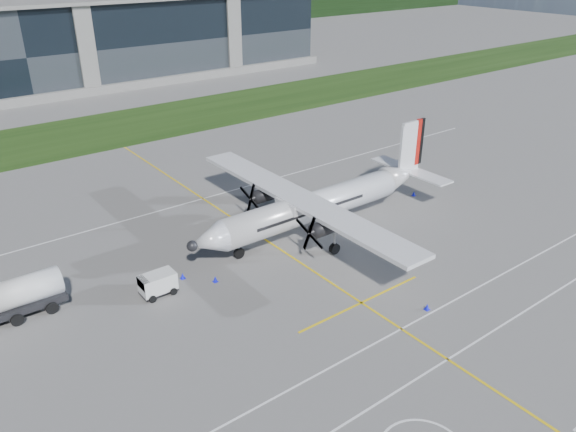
# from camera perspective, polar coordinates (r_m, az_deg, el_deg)

# --- Properties ---
(ground) EXTENTS (400.00, 400.00, 0.00)m
(ground) POSITION_cam_1_polar(r_m,az_deg,el_deg) (77.86, -18.59, 6.40)
(ground) COLOR #5B5956
(ground) RESTS_ON ground
(grass_strip) EXTENTS (400.00, 18.00, 0.04)m
(grass_strip) POSITION_cam_1_polar(r_m,az_deg,el_deg) (85.17, -20.46, 7.74)
(grass_strip) COLOR #19340E
(grass_strip) RESTS_ON ground
(terminal_building) EXTENTS (120.00, 20.00, 15.00)m
(terminal_building) POSITION_cam_1_polar(r_m,az_deg,el_deg) (114.02, -26.30, 14.90)
(terminal_building) COLOR black
(terminal_building) RESTS_ON ground
(yellow_taxiway_centerline) EXTENTS (0.20, 70.00, 0.01)m
(yellow_taxiway_centerline) POSITION_cam_1_polar(r_m,az_deg,el_deg) (53.61, -4.45, -1.01)
(yellow_taxiway_centerline) COLOR yellow
(yellow_taxiway_centerline) RESTS_ON ground
(white_lane_line) EXTENTS (90.00, 0.15, 0.01)m
(white_lane_line) POSITION_cam_1_polar(r_m,az_deg,el_deg) (36.89, 12.93, -15.83)
(white_lane_line) COLOR white
(white_lane_line) RESTS_ON ground
(turboprop_aircraft) EXTENTS (27.08, 28.09, 8.43)m
(turboprop_aircraft) POSITION_cam_1_polar(r_m,az_deg,el_deg) (51.20, 3.39, 2.88)
(turboprop_aircraft) COLOR white
(turboprop_aircraft) RESTS_ON ground
(baggage_tug) EXTENTS (2.87, 1.72, 1.72)m
(baggage_tug) POSITION_cam_1_polar(r_m,az_deg,el_deg) (44.12, -13.08, -6.77)
(baggage_tug) COLOR silver
(baggage_tug) RESTS_ON ground
(ground_crew_person) EXTENTS (0.92, 0.99, 1.97)m
(ground_crew_person) POSITION_cam_1_polar(r_m,az_deg,el_deg) (44.25, -13.92, -6.57)
(ground_crew_person) COLOR #F25907
(ground_crew_person) RESTS_ON ground
(safety_cone_tail) EXTENTS (0.36, 0.36, 0.50)m
(safety_cone_tail) POSITION_cam_1_polar(r_m,az_deg,el_deg) (61.32, 12.66, 2.24)
(safety_cone_tail) COLOR #0D10ED
(safety_cone_tail) RESTS_ON ground
(safety_cone_nose_port) EXTENTS (0.36, 0.36, 0.50)m
(safety_cone_nose_port) POSITION_cam_1_polar(r_m,az_deg,el_deg) (45.14, -7.40, -6.37)
(safety_cone_nose_port) COLOR #0D10ED
(safety_cone_nose_port) RESTS_ON ground
(safety_cone_portwing) EXTENTS (0.36, 0.36, 0.50)m
(safety_cone_portwing) POSITION_cam_1_polar(r_m,az_deg,el_deg) (42.84, 13.95, -8.94)
(safety_cone_portwing) COLOR #0D10ED
(safety_cone_portwing) RESTS_ON ground
(safety_cone_fwd) EXTENTS (0.36, 0.36, 0.50)m
(safety_cone_fwd) POSITION_cam_1_polar(r_m,az_deg,el_deg) (45.96, -10.66, -5.99)
(safety_cone_fwd) COLOR #0D10ED
(safety_cone_fwd) RESTS_ON ground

